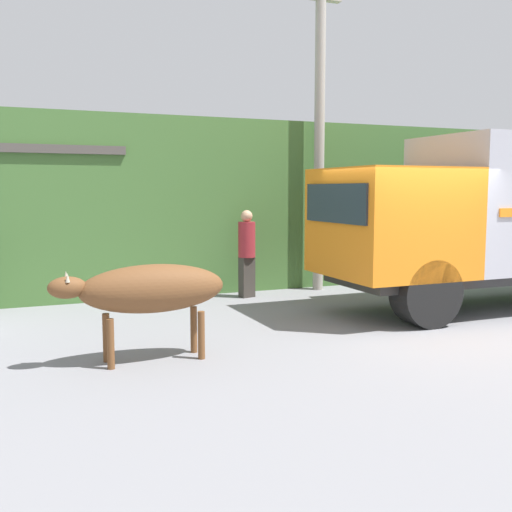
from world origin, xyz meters
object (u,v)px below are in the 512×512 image
pedestrian_on_hill (247,249)px  utility_pole (320,122)px  cargo_truck (510,213)px  brown_cow (150,290)px

pedestrian_on_hill → utility_pole: (1.78, 0.29, 2.63)m
pedestrian_on_hill → cargo_truck: bearing=132.6°
cargo_truck → pedestrian_on_hill: bearing=149.4°
cargo_truck → brown_cow: 7.13m
brown_cow → utility_pole: bearing=53.0°
cargo_truck → pedestrian_on_hill: (-4.19, 2.69, -0.77)m
cargo_truck → utility_pole: (-2.41, 2.98, 1.86)m
brown_cow → pedestrian_on_hill: (2.81, 3.75, 0.06)m
pedestrian_on_hill → utility_pole: size_ratio=0.25×
cargo_truck → pedestrian_on_hill: cargo_truck is taller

